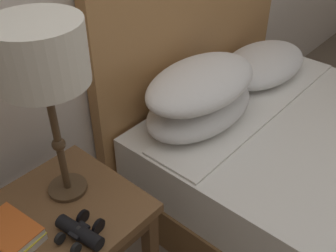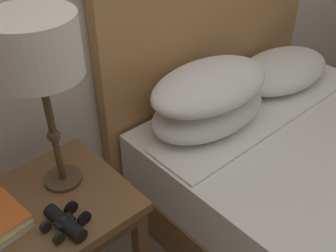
{
  "view_description": "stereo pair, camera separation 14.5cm",
  "coord_description": "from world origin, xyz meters",
  "px_view_note": "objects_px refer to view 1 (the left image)",
  "views": [
    {
      "loc": [
        -0.91,
        -0.15,
        1.53
      ],
      "look_at": [
        -0.03,
        0.62,
        0.67
      ],
      "focal_mm": 42.0,
      "sensor_mm": 36.0,
      "label": 1
    },
    {
      "loc": [
        -0.81,
        -0.25,
        1.53
      ],
      "look_at": [
        -0.03,
        0.62,
        0.67
      ],
      "focal_mm": 42.0,
      "sensor_mm": 36.0,
      "label": 2
    }
  ],
  "objects_px": {
    "table_lamp": "(40,59)",
    "book_on_nightstand": "(9,237)",
    "binoculars_pair": "(80,232)",
    "book_stacked_on_top": "(8,230)",
    "bed": "(327,171)",
    "nightstand": "(57,234)"
  },
  "relations": [
    {
      "from": "table_lamp",
      "to": "book_on_nightstand",
      "type": "bearing_deg",
      "value": -170.57
    },
    {
      "from": "book_on_nightstand",
      "to": "binoculars_pair",
      "type": "bearing_deg",
      "value": -45.1
    },
    {
      "from": "binoculars_pair",
      "to": "book_stacked_on_top",
      "type": "bearing_deg",
      "value": 133.32
    },
    {
      "from": "bed",
      "to": "nightstand",
      "type": "bearing_deg",
      "value": 155.74
    },
    {
      "from": "nightstand",
      "to": "bed",
      "type": "height_order",
      "value": "bed"
    },
    {
      "from": "bed",
      "to": "book_stacked_on_top",
      "type": "distance_m",
      "value": 1.37
    },
    {
      "from": "bed",
      "to": "binoculars_pair",
      "type": "height_order",
      "value": "bed"
    },
    {
      "from": "bed",
      "to": "book_on_nightstand",
      "type": "height_order",
      "value": "bed"
    },
    {
      "from": "nightstand",
      "to": "book_stacked_on_top",
      "type": "relative_size",
      "value": 3.03
    },
    {
      "from": "book_stacked_on_top",
      "to": "binoculars_pair",
      "type": "distance_m",
      "value": 0.21
    },
    {
      "from": "bed",
      "to": "table_lamp",
      "type": "xyz_separation_m",
      "value": [
        -0.99,
        0.55,
        0.76
      ]
    },
    {
      "from": "table_lamp",
      "to": "binoculars_pair",
      "type": "height_order",
      "value": "table_lamp"
    },
    {
      "from": "table_lamp",
      "to": "book_stacked_on_top",
      "type": "relative_size",
      "value": 3.13
    },
    {
      "from": "table_lamp",
      "to": "book_stacked_on_top",
      "type": "bearing_deg",
      "value": -170.68
    },
    {
      "from": "nightstand",
      "to": "book_stacked_on_top",
      "type": "height_order",
      "value": "book_stacked_on_top"
    },
    {
      "from": "book_on_nightstand",
      "to": "nightstand",
      "type": "bearing_deg",
      "value": -6.73
    },
    {
      "from": "table_lamp",
      "to": "book_on_nightstand",
      "type": "height_order",
      "value": "table_lamp"
    },
    {
      "from": "nightstand",
      "to": "bed",
      "type": "bearing_deg",
      "value": -24.26
    },
    {
      "from": "bed",
      "to": "binoculars_pair",
      "type": "distance_m",
      "value": 1.19
    },
    {
      "from": "book_on_nightstand",
      "to": "table_lamp",
      "type": "bearing_deg",
      "value": 9.43
    },
    {
      "from": "book_stacked_on_top",
      "to": "binoculars_pair",
      "type": "bearing_deg",
      "value": -46.68
    },
    {
      "from": "book_on_nightstand",
      "to": "binoculars_pair",
      "type": "xyz_separation_m",
      "value": [
        0.15,
        -0.15,
        0.01
      ]
    }
  ]
}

